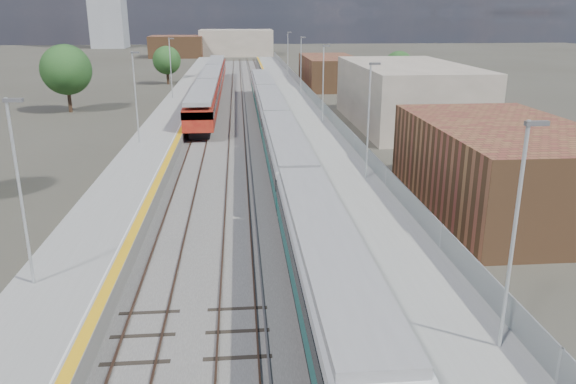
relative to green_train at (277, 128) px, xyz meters
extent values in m
plane|color=#47443A|center=(-1.50, 15.88, -2.06)|extent=(320.00, 320.00, 0.00)
cube|color=#565451|center=(-3.75, 18.38, -2.03)|extent=(10.50, 155.00, 0.06)
cube|color=#4C3323|center=(-0.72, 20.88, -1.95)|extent=(0.07, 160.00, 0.14)
cube|color=#4C3323|center=(0.72, 20.88, -1.95)|extent=(0.07, 160.00, 0.14)
cube|color=#4C3323|center=(-4.22, 20.88, -1.95)|extent=(0.07, 160.00, 0.14)
cube|color=#4C3323|center=(-2.78, 20.88, -1.95)|extent=(0.07, 160.00, 0.14)
cube|color=#4C3323|center=(-7.72, 20.88, -1.95)|extent=(0.07, 160.00, 0.14)
cube|color=#4C3323|center=(-6.28, 20.88, -1.95)|extent=(0.07, 160.00, 0.14)
cube|color=gray|center=(-1.05, 20.88, -1.96)|extent=(0.08, 160.00, 0.10)
cube|color=gray|center=(-2.45, 20.88, -1.96)|extent=(0.08, 160.00, 0.10)
cube|color=slate|center=(3.75, 18.38, -1.56)|extent=(4.70, 155.00, 1.00)
cube|color=gray|center=(3.75, 18.38, -1.06)|extent=(4.70, 155.00, 0.03)
cube|color=gold|center=(1.65, 18.38, -1.04)|extent=(0.40, 155.00, 0.01)
cube|color=gray|center=(5.95, 18.38, -0.46)|extent=(0.06, 155.00, 1.20)
cylinder|color=#9EA0A3|center=(5.10, -32.12, 2.71)|extent=(0.12, 0.12, 7.50)
cube|color=#4C4C4F|center=(5.35, -32.12, 6.36)|extent=(0.70, 0.18, 0.14)
cylinder|color=#9EA0A3|center=(5.10, -12.12, 2.71)|extent=(0.12, 0.12, 7.50)
cube|color=#4C4C4F|center=(5.35, -12.12, 6.36)|extent=(0.70, 0.18, 0.14)
cylinder|color=#9EA0A3|center=(5.10, 7.88, 2.71)|extent=(0.12, 0.12, 7.50)
cube|color=#4C4C4F|center=(5.35, 7.88, 6.36)|extent=(0.70, 0.18, 0.14)
cylinder|color=#9EA0A3|center=(5.10, 27.88, 2.71)|extent=(0.12, 0.12, 7.50)
cube|color=#4C4C4F|center=(5.35, 27.88, 6.36)|extent=(0.70, 0.18, 0.14)
cylinder|color=#9EA0A3|center=(5.10, 47.88, 2.71)|extent=(0.12, 0.12, 7.50)
cube|color=#4C4C4F|center=(5.35, 47.88, 6.36)|extent=(0.70, 0.18, 0.14)
cube|color=slate|center=(-10.55, 18.38, -1.56)|extent=(4.30, 155.00, 1.00)
cube|color=gray|center=(-10.55, 18.38, -1.06)|extent=(4.30, 155.00, 0.03)
cube|color=gold|center=(-8.65, 18.38, -1.04)|extent=(0.45, 155.00, 0.01)
cube|color=silver|center=(-9.00, 18.38, -1.04)|extent=(0.08, 155.00, 0.01)
cylinder|color=#9EA0A3|center=(-11.70, -26.12, 2.71)|extent=(0.12, 0.12, 7.50)
cube|color=#4C4C4F|center=(-11.45, -26.12, 6.36)|extent=(0.70, 0.18, 0.14)
cylinder|color=#9EA0A3|center=(-11.70, -0.12, 2.71)|extent=(0.12, 0.12, 7.50)
cube|color=#4C4C4F|center=(-11.45, -0.12, 6.36)|extent=(0.70, 0.18, 0.14)
cylinder|color=#9EA0A3|center=(-11.70, 25.88, 2.71)|extent=(0.12, 0.12, 7.50)
cube|color=#4C4C4F|center=(-11.45, 25.88, 6.36)|extent=(0.70, 0.18, 0.14)
cube|color=brown|center=(12.50, -16.12, 0.54)|extent=(9.00, 16.00, 5.20)
cube|color=gray|center=(14.50, 10.88, 1.14)|extent=(11.00, 22.00, 6.40)
cube|color=brown|center=(11.50, 43.88, 0.34)|extent=(8.00, 18.00, 4.80)
cube|color=gray|center=(-3.50, 115.88, 1.44)|extent=(20.00, 14.00, 7.00)
cube|color=brown|center=(-19.50, 110.88, 0.74)|extent=(14.00, 12.00, 5.60)
cube|color=black|center=(0.00, -27.55, -1.25)|extent=(2.51, 18.00, 0.42)
cube|color=#136358|center=(0.00, -27.55, -0.51)|extent=(2.60, 18.00, 1.05)
cube|color=black|center=(0.00, -27.55, 0.32)|extent=(2.66, 18.00, 0.72)
cube|color=silver|center=(0.00, -27.55, 0.89)|extent=(2.60, 18.00, 0.44)
cube|color=gray|center=(0.00, -27.55, 1.28)|extent=(2.31, 18.00, 0.37)
cube|color=black|center=(0.00, -9.05, -1.25)|extent=(2.51, 18.00, 0.42)
cube|color=#136358|center=(0.00, -9.05, -0.51)|extent=(2.60, 18.00, 1.05)
cube|color=black|center=(0.00, -9.05, 0.32)|extent=(2.66, 18.00, 0.72)
cube|color=silver|center=(0.00, -9.05, 0.89)|extent=(2.60, 18.00, 0.44)
cube|color=gray|center=(0.00, -9.05, 1.28)|extent=(2.31, 18.00, 0.37)
cube|color=black|center=(0.00, 9.45, -1.25)|extent=(2.51, 18.00, 0.42)
cube|color=#136358|center=(0.00, 9.45, -0.51)|extent=(2.60, 18.00, 1.05)
cube|color=black|center=(0.00, 9.45, 0.32)|extent=(2.66, 18.00, 0.72)
cube|color=silver|center=(0.00, 9.45, 0.89)|extent=(2.60, 18.00, 0.44)
cube|color=gray|center=(0.00, 9.45, 1.28)|extent=(2.31, 18.00, 0.37)
cube|color=black|center=(0.00, 27.95, -1.25)|extent=(2.51, 18.00, 0.42)
cube|color=#136358|center=(0.00, 27.95, -0.51)|extent=(2.60, 18.00, 1.05)
cube|color=black|center=(0.00, 27.95, 0.32)|extent=(2.66, 18.00, 0.72)
cube|color=silver|center=(0.00, 27.95, 0.89)|extent=(2.60, 18.00, 0.44)
cube|color=gray|center=(0.00, 27.95, 1.28)|extent=(2.31, 18.00, 0.37)
cube|color=black|center=(-7.00, 12.80, -1.58)|extent=(1.94, 16.49, 0.67)
cube|color=maroon|center=(-7.00, 12.80, 0.03)|extent=(2.86, 19.40, 2.04)
cube|color=black|center=(-7.00, 12.80, 0.54)|extent=(2.92, 19.40, 0.71)
cube|color=gray|center=(-7.00, 12.80, 1.56)|extent=(2.55, 19.40, 0.41)
cube|color=black|center=(-7.00, 32.69, -1.58)|extent=(1.94, 16.49, 0.67)
cube|color=maroon|center=(-7.00, 32.69, 0.03)|extent=(2.86, 19.40, 2.04)
cube|color=black|center=(-7.00, 32.69, 0.54)|extent=(2.92, 19.40, 0.71)
cube|color=gray|center=(-7.00, 32.69, 1.56)|extent=(2.55, 19.40, 0.41)
cube|color=black|center=(-7.00, 52.59, -1.58)|extent=(1.94, 16.49, 0.67)
cube|color=maroon|center=(-7.00, 52.59, 0.03)|extent=(2.86, 19.40, 2.04)
cube|color=black|center=(-7.00, 52.59, 0.54)|extent=(2.92, 19.40, 0.71)
cube|color=gray|center=(-7.00, 52.59, 1.56)|extent=(2.55, 19.40, 0.41)
cylinder|color=#382619|center=(-23.51, 22.14, -0.66)|extent=(0.44, 0.44, 2.80)
sphere|color=#1B481D|center=(-23.51, 22.14, 2.99)|extent=(5.91, 5.91, 5.91)
cylinder|color=#382619|center=(-14.98, 49.27, -0.96)|extent=(0.44, 0.44, 2.19)
sphere|color=#1B481D|center=(-14.98, 49.27, 1.90)|extent=(4.63, 4.63, 4.63)
cylinder|color=#382619|center=(20.74, 36.34, -0.99)|extent=(0.44, 0.44, 2.13)
sphere|color=#1B481D|center=(20.74, 36.34, 1.79)|extent=(4.50, 4.50, 4.50)
camera|label=1|loc=(-3.22, -47.47, 9.40)|focal=35.00mm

